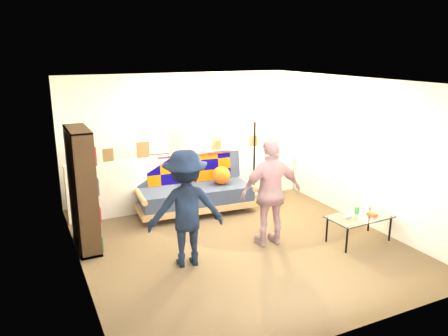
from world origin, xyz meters
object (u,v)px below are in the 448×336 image
person_left (186,208)px  person_right (271,193)px  floor_lamp (255,141)px  coffee_table (360,218)px  bookshelf (83,193)px  futon_sofa (195,188)px

person_left → person_right: size_ratio=0.99×
floor_lamp → person_left: 2.71m
floor_lamp → person_right: 1.88m
coffee_table → person_right: 1.42m
person_left → person_right: (1.34, 0.05, 0.01)m
coffee_table → person_left: size_ratio=0.62×
person_left → person_right: bearing=-168.1°
person_left → bookshelf: bearing=-34.4°
futon_sofa → floor_lamp: (1.17, -0.09, 0.77)m
coffee_table → floor_lamp: 2.43m
bookshelf → person_left: bearing=-44.2°
futon_sofa → person_right: person_right is taller
futon_sofa → coffee_table: 2.90m
floor_lamp → person_right: bearing=-111.6°
floor_lamp → person_left: (-2.02, -1.76, -0.39)m
futon_sofa → person_left: bearing=-114.7°
futon_sofa → coffee_table: (1.75, -2.31, -0.03)m
floor_lamp → person_left: bearing=-139.0°
bookshelf → coffee_table: (3.76, -1.59, -0.45)m
coffee_table → person_left: person_left is taller
bookshelf → coffee_table: 4.11m
floor_lamp → person_right: (-0.68, -1.71, -0.38)m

